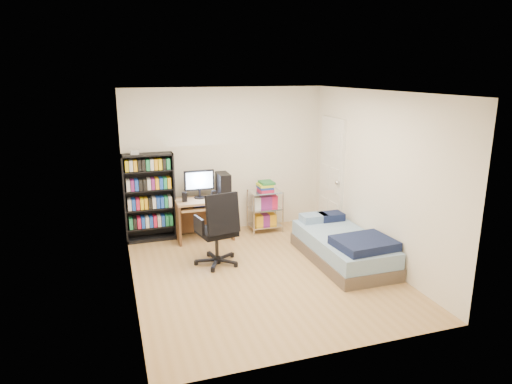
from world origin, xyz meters
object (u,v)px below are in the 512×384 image
object	(u,v)px
media_shelf	(149,196)
office_chair	(218,242)
computer_desk	(209,202)
bed	(343,247)

from	to	relation	value
media_shelf	office_chair	world-z (taller)	media_shelf
computer_desk	media_shelf	bearing A→B (deg)	169.19
bed	computer_desk	bearing A→B (deg)	135.70
media_shelf	office_chair	bearing A→B (deg)	-58.27
computer_desk	office_chair	xyz separation A→B (m)	(-0.12, -1.16, -0.27)
computer_desk	bed	size ratio (longest dim) A/B	0.64
media_shelf	computer_desk	distance (m)	0.98
media_shelf	bed	distance (m)	3.24
media_shelf	office_chair	size ratio (longest dim) A/B	1.37
computer_desk	bed	world-z (taller)	computer_desk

